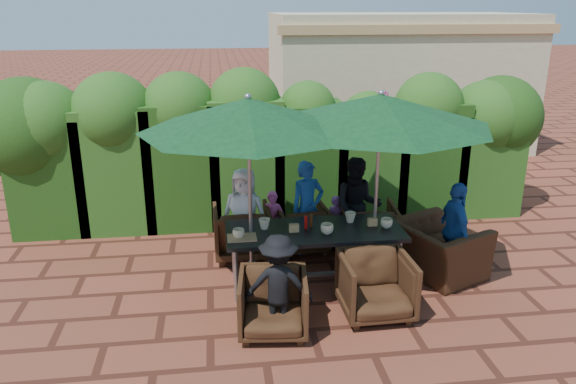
{
  "coord_description": "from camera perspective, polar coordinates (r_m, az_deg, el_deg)",
  "views": [
    {
      "loc": [
        -0.96,
        -6.42,
        3.43
      ],
      "look_at": [
        -0.07,
        0.4,
        1.11
      ],
      "focal_mm": 35.0,
      "sensor_mm": 36.0,
      "label": 1
    }
  ],
  "objects": [
    {
      "name": "ground",
      "position": [
        7.34,
        0.92,
        -9.2
      ],
      "size": [
        80.0,
        80.0,
        0.0
      ],
      "primitive_type": "plane",
      "color": "brown",
      "rests_on": "ground"
    },
    {
      "name": "dining_table",
      "position": [
        7.05,
        2.7,
        -4.38
      ],
      "size": [
        2.21,
        0.9,
        0.75
      ],
      "color": "black",
      "rests_on": "ground"
    },
    {
      "name": "umbrella_left",
      "position": [
        6.5,
        -4.07,
        7.81
      ],
      "size": [
        2.56,
        2.56,
        2.46
      ],
      "color": "gray",
      "rests_on": "ground"
    },
    {
      "name": "umbrella_right",
      "position": [
        6.85,
        9.38,
        8.18
      ],
      "size": [
        2.73,
        2.73,
        2.46
      ],
      "color": "gray",
      "rests_on": "ground"
    },
    {
      "name": "chair_far_left",
      "position": [
        7.96,
        -4.71,
        -3.78
      ],
      "size": [
        0.8,
        0.75,
        0.81
      ],
      "primitive_type": "imported",
      "rotation": [
        0.0,
        0.0,
        3.16
      ],
      "color": "black",
      "rests_on": "ground"
    },
    {
      "name": "chair_far_mid",
      "position": [
        8.14,
        1.39,
        -3.43
      ],
      "size": [
        0.77,
        0.73,
        0.74
      ],
      "primitive_type": "imported",
      "rotation": [
        0.0,
        0.0,
        3.23
      ],
      "color": "black",
      "rests_on": "ground"
    },
    {
      "name": "chair_far_right",
      "position": [
        8.14,
        8.16,
        -3.42
      ],
      "size": [
        0.83,
        0.79,
        0.79
      ],
      "primitive_type": "imported",
      "rotation": [
        0.0,
        0.0,
        3.05
      ],
      "color": "black",
      "rests_on": "ground"
    },
    {
      "name": "chair_near_left",
      "position": [
        6.17,
        -1.53,
        -10.99
      ],
      "size": [
        0.8,
        0.76,
        0.76
      ],
      "primitive_type": "imported",
      "rotation": [
        0.0,
        0.0,
        -0.11
      ],
      "color": "black",
      "rests_on": "ground"
    },
    {
      "name": "chair_near_right",
      "position": [
        6.55,
        8.95,
        -9.11
      ],
      "size": [
        0.8,
        0.75,
        0.81
      ],
      "primitive_type": "imported",
      "rotation": [
        0.0,
        0.0,
        0.02
      ],
      "color": "black",
      "rests_on": "ground"
    },
    {
      "name": "chair_end_right",
      "position": [
        7.62,
        15.08,
        -4.86
      ],
      "size": [
        1.07,
        1.27,
        0.94
      ],
      "primitive_type": "imported",
      "rotation": [
        0.0,
        0.0,
        1.98
      ],
      "color": "black",
      "rests_on": "ground"
    },
    {
      "name": "adult_far_left",
      "position": [
        7.78,
        -4.44,
        -2.27
      ],
      "size": [
        0.74,
        0.59,
        1.32
      ],
      "primitive_type": "imported",
      "rotation": [
        0.0,
        0.0,
        -0.37
      ],
      "color": "silver",
      "rests_on": "ground"
    },
    {
      "name": "adult_far_mid",
      "position": [
        7.95,
        1.98,
        -1.61
      ],
      "size": [
        0.58,
        0.52,
        1.36
      ],
      "primitive_type": "imported",
      "rotation": [
        0.0,
        0.0,
        0.28
      ],
      "color": "#1E50A3",
      "rests_on": "ground"
    },
    {
      "name": "adult_far_right",
      "position": [
        7.99,
        7.05,
        -1.45
      ],
      "size": [
        0.75,
        0.56,
        1.41
      ],
      "primitive_type": "imported",
      "rotation": [
        0.0,
        0.0,
        -0.24
      ],
      "color": "black",
      "rests_on": "ground"
    },
    {
      "name": "adult_near_left",
      "position": [
        6.08,
        -0.96,
        -9.4
      ],
      "size": [
        0.78,
        0.47,
        1.14
      ],
      "primitive_type": "imported",
      "rotation": [
        0.0,
        0.0,
        2.95
      ],
      "color": "black",
      "rests_on": "ground"
    },
    {
      "name": "adult_end_right",
      "position": [
        7.58,
        16.59,
        -3.76
      ],
      "size": [
        0.38,
        0.75,
        1.28
      ],
      "primitive_type": "imported",
      "rotation": [
        0.0,
        0.0,
        1.57
      ],
      "color": "#1E50A3",
      "rests_on": "ground"
    },
    {
      "name": "child_left",
      "position": [
        8.04,
        -1.56,
        -3.07
      ],
      "size": [
        0.4,
        0.37,
        0.91
      ],
      "primitive_type": "imported",
      "rotation": [
        0.0,
        0.0,
        -0.39
      ],
      "color": "#ED53AB",
      "rests_on": "ground"
    },
    {
      "name": "child_right",
      "position": [
        8.21,
        4.89,
        -3.11
      ],
      "size": [
        0.33,
        0.29,
        0.79
      ],
      "primitive_type": "imported",
      "rotation": [
        0.0,
        0.0,
        -0.22
      ],
      "color": "#9F4FAC",
      "rests_on": "ground"
    },
    {
      "name": "pedestrian_a",
      "position": [
        11.25,
        7.18,
        5.43
      ],
      "size": [
        1.71,
        0.79,
        1.77
      ],
      "primitive_type": "imported",
      "rotation": [
        0.0,
        0.0,
        3.02
      ],
      "color": "green",
      "rests_on": "ground"
    },
    {
      "name": "pedestrian_b",
      "position": [
        11.56,
        8.95,
        5.75
      ],
      "size": [
        1.0,
        0.86,
        1.78
      ],
      "primitive_type": "imported",
      "rotation": [
        0.0,
        0.0,
        3.62
      ],
      "color": "#ED53AB",
      "rests_on": "ground"
    },
    {
      "name": "pedestrian_c",
      "position": [
        11.97,
        15.41,
        5.84
      ],
      "size": [
        1.14,
        1.25,
        1.83
      ],
      "primitive_type": "imported",
      "rotation": [
        0.0,
        0.0,
        2.24
      ],
      "color": "gray",
      "rests_on": "ground"
    },
    {
      "name": "cup_a",
      "position": [
        6.77,
        -5.04,
        -4.21
      ],
      "size": [
        0.15,
        0.15,
        0.12
      ],
      "primitive_type": "imported",
      "color": "beige",
      "rests_on": "dining_table"
    },
    {
      "name": "cup_b",
      "position": [
        7.01,
        -2.41,
        -3.24
      ],
      "size": [
        0.14,
        0.14,
        0.13
      ],
      "primitive_type": "imported",
      "color": "beige",
      "rests_on": "dining_table"
    },
    {
      "name": "cup_c",
      "position": [
        6.88,
        3.98,
        -3.75
      ],
      "size": [
        0.16,
        0.16,
        0.13
      ],
      "primitive_type": "imported",
      "color": "beige",
      "rests_on": "dining_table"
    },
    {
      "name": "cup_d",
      "position": [
        7.26,
        6.35,
        -2.57
      ],
      "size": [
        0.14,
        0.14,
        0.13
      ],
      "primitive_type": "imported",
      "color": "beige",
      "rests_on": "dining_table"
    },
    {
      "name": "cup_e",
      "position": [
        7.15,
        9.97,
        -3.13
      ],
      "size": [
        0.15,
        0.15,
        0.12
      ],
      "primitive_type": "imported",
      "color": "beige",
      "rests_on": "dining_table"
    },
    {
      "name": "ketchup_bottle",
      "position": [
        7.01,
        1.83,
        -3.07
      ],
      "size": [
        0.04,
        0.04,
        0.17
      ],
      "primitive_type": "cylinder",
      "color": "#B20C0A",
      "rests_on": "dining_table"
    },
    {
      "name": "sauce_bottle",
      "position": [
        7.06,
        2.35,
        -2.94
      ],
      "size": [
        0.04,
        0.04,
        0.17
      ],
      "primitive_type": "cylinder",
      "color": "#4C230C",
      "rests_on": "dining_table"
    },
    {
      "name": "serving_tray",
      "position": [
        6.77,
        -4.71,
        -4.64
      ],
      "size": [
        0.35,
        0.25,
        0.02
      ],
      "primitive_type": "cube",
      "color": "#AA7D52",
      "rests_on": "dining_table"
    },
    {
      "name": "number_block_left",
      "position": [
        6.92,
        0.61,
        -3.67
      ],
      "size": [
        0.12,
        0.06,
        0.1
      ],
      "primitive_type": "cube",
      "color": "tan",
      "rests_on": "dining_table"
    },
    {
      "name": "number_block_right",
      "position": [
        7.19,
        8.56,
        -3.03
      ],
      "size": [
        0.12,
        0.06,
        0.1
      ],
      "primitive_type": "cube",
      "color": "tan",
      "rests_on": "dining_table"
    },
    {
      "name": "hedge_wall",
      "position": [
        9.01,
        -2.83,
        5.32
      ],
      "size": [
        9.1,
        1.6,
        2.5
      ],
      "color": "#19330D",
      "rests_on": "ground"
    },
    {
      "name": "building",
      "position": [
        14.25,
        11.01,
        10.97
      ],
      "size": [
        6.2,
        3.08,
        3.2
      ],
      "color": "beige",
      "rests_on": "ground"
    }
  ]
}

